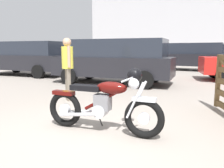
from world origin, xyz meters
name	(u,v)px	position (x,y,z in m)	size (l,w,h in m)	color
ground_plane	(92,139)	(0.00, 0.00, 0.00)	(80.00, 80.00, 0.00)	gray
vintage_motorcycle	(105,103)	(0.08, 0.35, 0.49)	(2.08, 0.74, 1.07)	black
bystander	(68,63)	(-1.74, 2.22, 1.02)	(0.34, 0.36, 1.66)	#706656
pale_sedan_back	(190,56)	(1.02, 12.59, 0.94)	(4.92, 2.54, 1.74)	black
red_hatchback_near	(116,60)	(-1.56, 5.52, 0.94)	(4.73, 2.04, 1.74)	black
dark_sedan_left	(27,57)	(-6.86, 6.65, 0.94)	(4.73, 2.03, 1.74)	black
industrial_building	(169,28)	(-3.11, 36.25, 4.82)	(21.78, 15.01, 18.31)	#B2B2B7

